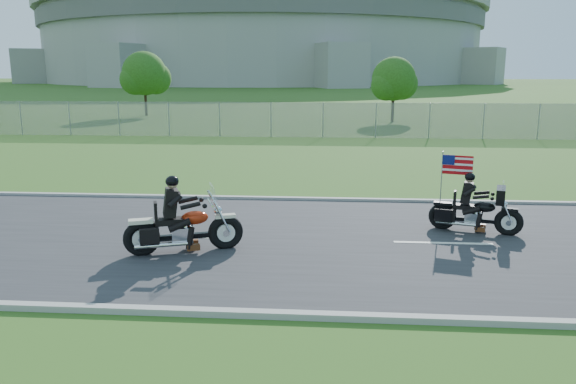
{
  "coord_description": "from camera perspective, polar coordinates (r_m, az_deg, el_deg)",
  "views": [
    {
      "loc": [
        1.43,
        -12.3,
        3.88
      ],
      "look_at": [
        0.5,
        0.0,
        1.16
      ],
      "focal_mm": 35.0,
      "sensor_mm": 36.0,
      "label": 1
    }
  ],
  "objects": [
    {
      "name": "fence",
      "position": [
        33.06,
        -6.96,
        7.34
      ],
      "size": [
        60.0,
        0.03,
        2.0
      ],
      "primitive_type": "cube",
      "color": "gray",
      "rests_on": "ground"
    },
    {
      "name": "motorcycle_lead",
      "position": [
        12.17,
        -10.7,
        -3.7
      ],
      "size": [
        2.46,
        1.18,
        1.72
      ],
      "rotation": [
        0.0,
        0.0,
        0.34
      ],
      "color": "black",
      "rests_on": "ground"
    },
    {
      "name": "tree_fence_mid",
      "position": [
        48.83,
        -14.32,
        11.38
      ],
      "size": [
        3.96,
        3.69,
        5.3
      ],
      "color": "#382316",
      "rests_on": "ground"
    },
    {
      "name": "tree_fence_near",
      "position": [
        42.6,
        10.75,
        11.0
      ],
      "size": [
        3.52,
        3.28,
        4.75
      ],
      "color": "#382316",
      "rests_on": "ground"
    },
    {
      "name": "stadium",
      "position": [
        183.93,
        -2.47,
        16.07
      ],
      "size": [
        140.4,
        140.4,
        29.2
      ],
      "color": "#A3A099",
      "rests_on": "ground"
    },
    {
      "name": "ground",
      "position": [
        12.98,
        -2.2,
        -4.97
      ],
      "size": [
        420.0,
        420.0,
        0.0
      ],
      "primitive_type": "plane",
      "color": "#2B4D18",
      "rests_on": "ground"
    },
    {
      "name": "road",
      "position": [
        12.97,
        -2.21,
        -4.89
      ],
      "size": [
        120.0,
        8.0,
        0.04
      ],
      "primitive_type": "cube",
      "color": "#28282B",
      "rests_on": "ground"
    },
    {
      "name": "curb_south",
      "position": [
        9.21,
        -5.12,
        -12.2
      ],
      "size": [
        120.0,
        0.18,
        0.12
      ],
      "primitive_type": "cube",
      "color": "#9E9B93",
      "rests_on": "ground"
    },
    {
      "name": "curb_north",
      "position": [
        16.85,
        -0.65,
        -0.7
      ],
      "size": [
        120.0,
        0.18,
        0.12
      ],
      "primitive_type": "cube",
      "color": "#9E9B93",
      "rests_on": "ground"
    },
    {
      "name": "motorcycle_follow",
      "position": [
        14.16,
        18.46,
        -2.0
      ],
      "size": [
        2.13,
        1.02,
        1.82
      ],
      "rotation": [
        0.0,
        0.0,
        -0.3
      ],
      "color": "black",
      "rests_on": "ground"
    }
  ]
}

